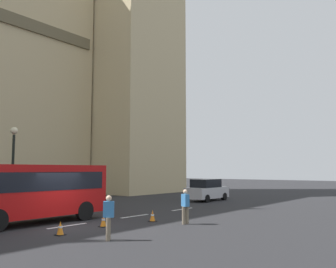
# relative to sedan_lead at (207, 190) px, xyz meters

# --- Properties ---
(ground_plane) EXTENTS (160.00, 160.00, 0.00)m
(ground_plane) POSITION_rel_sedan_lead_xyz_m (-15.89, -2.26, -0.91)
(ground_plane) COLOR #262628
(lane_centre_marking) EXTENTS (25.20, 0.16, 0.01)m
(lane_centre_marking) POSITION_rel_sedan_lead_xyz_m (-18.16, -2.26, -0.91)
(lane_centre_marking) COLOR silver
(lane_centre_marking) RESTS_ON ground_plane
(sedan_lead) EXTENTS (4.40, 1.86, 1.85)m
(sedan_lead) POSITION_rel_sedan_lead_xyz_m (0.00, 0.00, 0.00)
(sedan_lead) COLOR #B7B7BC
(sedan_lead) RESTS_ON ground_plane
(traffic_cone_west) EXTENTS (0.36, 0.36, 0.58)m
(traffic_cone_west) POSITION_rel_sedan_lead_xyz_m (-17.51, -4.06, -0.63)
(traffic_cone_west) COLOR black
(traffic_cone_west) RESTS_ON ground_plane
(traffic_cone_middle) EXTENTS (0.36, 0.36, 0.58)m
(traffic_cone_middle) POSITION_rel_sedan_lead_xyz_m (-14.97, -3.79, -0.63)
(traffic_cone_middle) COLOR black
(traffic_cone_middle) RESTS_ON ground_plane
(traffic_cone_east) EXTENTS (0.36, 0.36, 0.58)m
(traffic_cone_east) POSITION_rel_sedan_lead_xyz_m (-12.22, -4.44, -0.63)
(traffic_cone_east) COLOR black
(traffic_cone_east) RESTS_ON ground_plane
(street_lamp) EXTENTS (0.44, 0.44, 5.27)m
(street_lamp) POSITION_rel_sedan_lead_xyz_m (-15.23, 4.24, 2.14)
(street_lamp) COLOR black
(street_lamp) RESTS_ON ground_plane
(pedestrian_near_cones) EXTENTS (0.45, 0.46, 1.69)m
(pedestrian_near_cones) POSITION_rel_sedan_lead_xyz_m (-17.02, -6.41, -0.00)
(pedestrian_near_cones) COLOR #726651
(pedestrian_near_cones) RESTS_ON ground_plane
(pedestrian_by_kerb) EXTENTS (0.37, 0.46, 1.69)m
(pedestrian_by_kerb) POSITION_rel_sedan_lead_xyz_m (-11.92, -6.32, -0.00)
(pedestrian_by_kerb) COLOR #726651
(pedestrian_by_kerb) RESTS_ON ground_plane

